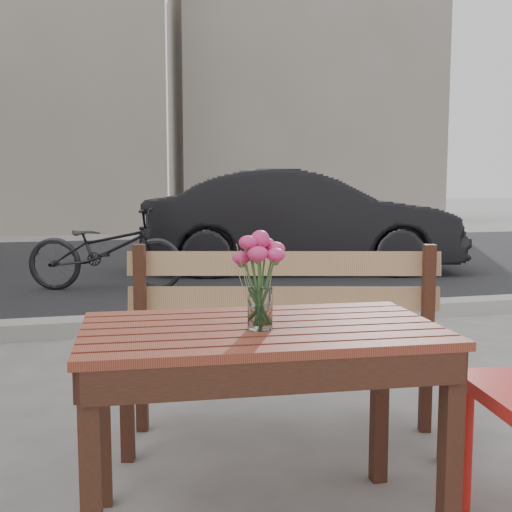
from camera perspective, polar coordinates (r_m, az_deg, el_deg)
The scene contains 7 objects.
street at distance 6.99m, azimuth -8.95°, elevation -2.49°, with size 30.00×8.12×0.12m.
backdrop_buildings at distance 16.41m, azimuth -11.77°, elevation 15.10°, with size 15.50×4.00×8.00m.
main_table at distance 2.02m, azimuth 0.46°, elevation -9.29°, with size 1.14×0.71×0.68m.
main_bench at distance 2.78m, azimuth 2.55°, elevation -5.71°, with size 1.45×0.75×0.87m.
main_vase at distance 1.91m, azimuth 0.37°, elevation -1.09°, with size 0.16×0.16×0.30m.
parked_car at distance 8.09m, azimuth 4.04°, elevation 3.12°, with size 1.35×3.87×1.28m, color black.
bicycle at distance 6.82m, azimuth -13.24°, elevation 0.55°, with size 0.57×1.62×0.85m, color black.
Camera 1 is at (-0.64, -1.81, 1.11)m, focal length 45.00 mm.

